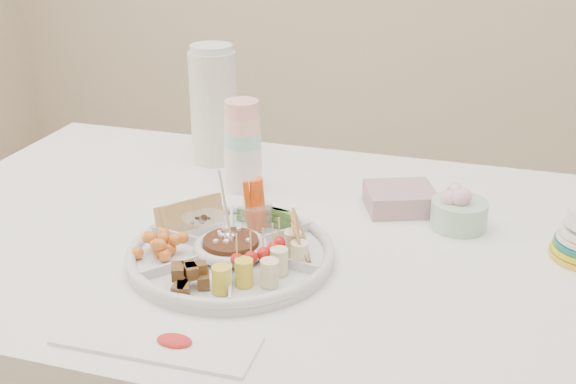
% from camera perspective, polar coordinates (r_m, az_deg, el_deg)
% --- Properties ---
extents(dining_table, '(1.52, 1.02, 0.76)m').
position_cam_1_polar(dining_table, '(1.67, -2.00, -14.77)').
color(dining_table, white).
rests_on(dining_table, floor).
extents(party_tray, '(0.44, 0.44, 0.04)m').
position_cam_1_polar(party_tray, '(1.35, -4.53, -4.62)').
color(party_tray, silver).
rests_on(party_tray, dining_table).
extents(bean_dip, '(0.12, 0.12, 0.04)m').
position_cam_1_polar(bean_dip, '(1.34, -4.54, -4.33)').
color(bean_dip, black).
rests_on(bean_dip, party_tray).
extents(tortillas, '(0.11, 0.11, 0.06)m').
position_cam_1_polar(tortillas, '(1.34, 1.02, -3.65)').
color(tortillas, brown).
rests_on(tortillas, party_tray).
extents(carrot_cucumber, '(0.14, 0.14, 0.11)m').
position_cam_1_polar(carrot_cucumber, '(1.43, -1.93, -0.96)').
color(carrot_cucumber, '#FF5914').
rests_on(carrot_cucumber, party_tray).
extents(pita_raisins, '(0.14, 0.14, 0.07)m').
position_cam_1_polar(pita_raisins, '(1.44, -7.10, -1.82)').
color(pita_raisins, '#E1B879').
rests_on(pita_raisins, party_tray).
extents(cherries, '(0.12, 0.12, 0.04)m').
position_cam_1_polar(cherries, '(1.35, -10.09, -4.22)').
color(cherries, orange).
rests_on(cherries, party_tray).
extents(granola_chunks, '(0.11, 0.11, 0.04)m').
position_cam_1_polar(granola_chunks, '(1.24, -7.61, -6.56)').
color(granola_chunks, brown).
rests_on(granola_chunks, party_tray).
extents(banana_tomato, '(0.12, 0.12, 0.09)m').
position_cam_1_polar(banana_tomato, '(1.23, -1.59, -5.50)').
color(banana_tomato, '#F9DD81').
rests_on(banana_tomato, party_tray).
extents(cup_stack, '(0.10, 0.10, 0.24)m').
position_cam_1_polar(cup_stack, '(1.63, -3.61, 4.14)').
color(cup_stack, '#BABCB9').
rests_on(cup_stack, dining_table).
extents(thermos, '(0.13, 0.13, 0.30)m').
position_cam_1_polar(thermos, '(1.79, -5.90, 6.98)').
color(thermos, silver).
rests_on(thermos, dining_table).
extents(flower_bowl, '(0.15, 0.15, 0.09)m').
position_cam_1_polar(flower_bowl, '(1.50, 13.40, -1.23)').
color(flower_bowl, '#97B5A7').
rests_on(flower_bowl, dining_table).
extents(napkin_stack, '(0.18, 0.17, 0.05)m').
position_cam_1_polar(napkin_stack, '(1.57, 8.84, -0.52)').
color(napkin_stack, '#B28792').
rests_on(napkin_stack, dining_table).
extents(placemat, '(0.32, 0.11, 0.01)m').
position_cam_1_polar(placemat, '(1.15, -10.33, -11.47)').
color(placemat, white).
rests_on(placemat, dining_table).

